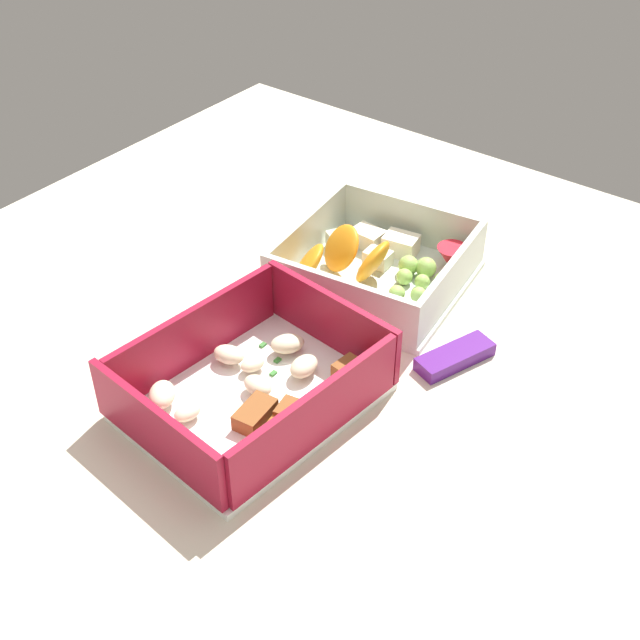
{
  "coord_description": "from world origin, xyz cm",
  "views": [
    {
      "loc": [
        44.22,
        34.73,
        48.6
      ],
      "look_at": [
        -0.71,
        0.54,
        4.0
      ],
      "focal_mm": 47.19,
      "sensor_mm": 36.0,
      "label": 1
    }
  ],
  "objects": [
    {
      "name": "table_surface",
      "position": [
        0.0,
        0.0,
        1.0
      ],
      "size": [
        80.0,
        80.0,
        2.0
      ],
      "primitive_type": "cube",
      "color": "beige",
      "rests_on": "ground"
    },
    {
      "name": "pasta_container",
      "position": [
        8.94,
        1.47,
        3.84
      ],
      "size": [
        19.81,
        16.17,
        5.87
      ],
      "rotation": [
        0.0,
        0.0,
        -0.1
      ],
      "color": "white",
      "rests_on": "table_surface"
    },
    {
      "name": "fruit_bowl",
      "position": [
        -10.56,
        -0.47,
        3.9
      ],
      "size": [
        17.49,
        17.42,
        5.68
      ],
      "rotation": [
        0.0,
        0.0,
        0.13
      ],
      "color": "silver",
      "rests_on": "table_surface"
    },
    {
      "name": "candy_bar",
      "position": [
        -5.02,
        11.47,
        2.6
      ],
      "size": [
        7.4,
        4.64,
        1.2
      ],
      "primitive_type": "cube",
      "rotation": [
        0.0,
        0.0,
        -0.35
      ],
      "color": "#51197A",
      "rests_on": "table_surface"
    }
  ]
}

